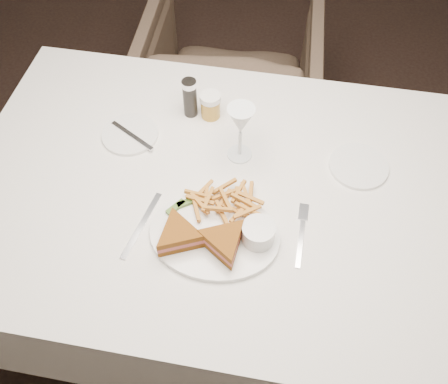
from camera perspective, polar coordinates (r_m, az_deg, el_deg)
ground at (r=2.09m, az=2.90°, el=-5.77°), size 5.00×5.00×0.00m
table at (r=1.63m, az=0.16°, el=-7.42°), size 1.49×1.06×0.75m
chair_far at (r=2.19m, az=0.80°, el=12.92°), size 0.74×0.69×0.73m
table_setting at (r=1.25m, az=-0.45°, el=-0.34°), size 0.80×0.61×0.18m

